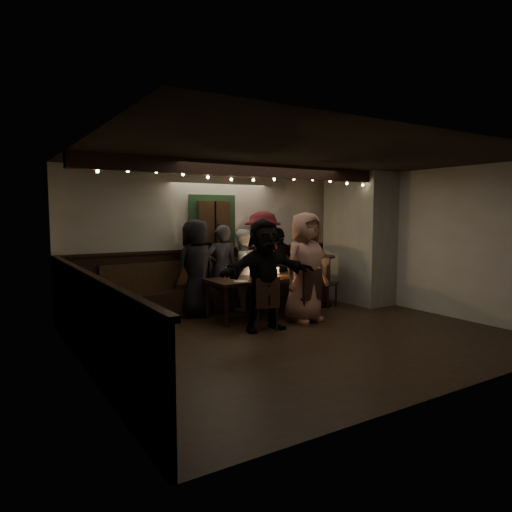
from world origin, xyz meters
TOP-DOWN VIEW (x-y plane):
  - room at (1.07, 1.42)m, footprint 6.02×5.01m
  - dining_table at (0.23, 1.40)m, footprint 1.94×0.83m
  - chair_near_left at (-0.25, 0.54)m, footprint 0.46×0.46m
  - chair_near_right at (0.63, 0.61)m, footprint 0.45×0.45m
  - chair_end at (1.62, 1.43)m, footprint 0.58×0.58m
  - high_top at (1.69, 1.60)m, footprint 0.62×0.62m
  - person_a at (-0.73, 2.04)m, footprint 0.94×0.74m
  - person_b at (-0.18, 2.11)m, footprint 0.66×0.52m
  - person_c at (0.18, 2.03)m, footprint 0.79×0.65m
  - person_d at (0.70, 2.09)m, footprint 1.35×1.02m
  - person_e at (1.10, 2.12)m, footprint 0.91×0.42m
  - person_f at (-0.24, 0.59)m, footprint 1.64×0.63m
  - person_g at (0.64, 0.69)m, footprint 0.96×0.70m

SIDE VIEW (x-z plane):
  - chair_near_left at x=-0.25m, z-range 0.05..0.89m
  - chair_near_right at x=0.63m, z-range 0.06..0.95m
  - chair_end at x=1.62m, z-range 0.06..1.04m
  - high_top at x=1.69m, z-range 0.13..1.12m
  - dining_table at x=0.23m, z-range 0.21..1.05m
  - person_c at x=0.18m, z-range 0.00..1.52m
  - person_e at x=1.10m, z-range 0.00..1.52m
  - person_b at x=-0.18m, z-range 0.00..1.59m
  - person_a at x=-0.73m, z-range 0.00..1.70m
  - person_f at x=-0.24m, z-range 0.00..1.73m
  - person_g at x=0.64m, z-range 0.00..1.83m
  - person_d at x=0.70m, z-range 0.00..1.84m
  - room at x=1.07m, z-range -0.24..2.38m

